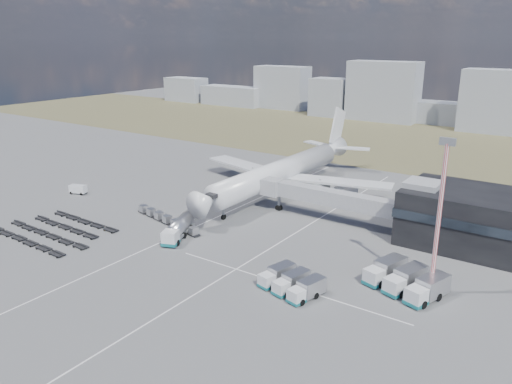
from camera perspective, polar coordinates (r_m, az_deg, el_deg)
The scene contains 16 objects.
ground at distance 96.76m, azimuth -7.03°, elevation -4.65°, with size 420.00×420.00×0.00m, color #565659.
grass_strip at distance 189.95m, azimuth 15.62°, elevation 5.76°, with size 420.00×90.00×0.01m, color brown.
lane_markings at distance 93.19m, azimuth -1.28°, elevation -5.40°, with size 47.12×110.00×0.01m.
terminal at distance 96.32m, azimuth 25.30°, elevation -3.02°, with size 30.40×16.40×11.00m.
jet_bridge at distance 102.40m, azimuth 7.24°, elevation -0.41°, with size 30.30×3.80×7.05m.
airliner at distance 119.83m, azimuth 3.18°, elevation 2.45°, with size 51.59×64.53×17.62m.
skyline at distance 223.93m, azimuth 21.05°, elevation 9.32°, with size 296.44×26.81×25.92m.
fuel_tanker at distance 94.42m, azimuth -8.86°, elevation -4.16°, with size 6.67×11.05×3.50m.
pushback_tug at distance 99.48m, azimuth -8.54°, elevation -3.67°, with size 2.91×1.64×1.35m, color silver.
utility_van at distance 126.56m, azimuth -19.66°, elevation 0.27°, with size 4.01×1.81×2.16m, color silver.
catering_truck at distance 118.27m, azimuth 10.27°, elevation 0.01°, with size 4.10×6.25×2.66m.
service_trucks_near at distance 74.93m, azimuth 4.07°, elevation -10.24°, with size 9.56×8.07×2.53m.
service_trucks_far at distance 78.03m, azimuth 16.71°, elevation -9.56°, with size 12.01×10.42×3.09m.
uld_row at distance 101.85m, azimuth -10.12°, elevation -3.10°, with size 19.90×5.47×1.55m.
baggage_dollies at distance 103.89m, azimuth -22.11°, elevation -4.07°, with size 24.11×14.37×0.72m.
floodlight_mast at distance 74.69m, azimuth 20.16°, elevation -2.86°, with size 2.14×1.78×23.11m.
Camera 1 is at (60.44, -66.44, 35.98)m, focal length 35.00 mm.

